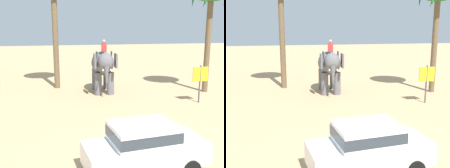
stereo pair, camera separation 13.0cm
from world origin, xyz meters
TOP-DOWN VIEW (x-y plane):
  - ground_plane at (0.00, 0.00)m, footprint 120.00×120.00m
  - car_sedan_foreground at (-0.67, -0.85)m, footprint 4.26×2.20m
  - elephant_with_mahout at (-0.00, 10.57)m, footprint 1.74×3.91m
  - signboard_yellow at (5.50, 6.62)m, footprint 1.00×0.10m

SIDE VIEW (x-z plane):
  - ground_plane at x=0.00m, z-range 0.00..0.00m
  - car_sedan_foreground at x=-0.67m, z-range 0.08..1.78m
  - signboard_yellow at x=5.50m, z-range 0.49..2.89m
  - elephant_with_mahout at x=0.00m, z-range 0.05..3.93m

